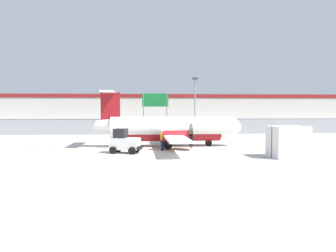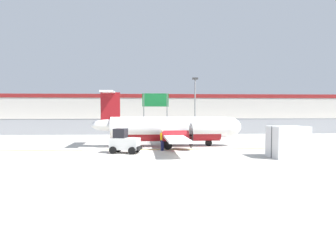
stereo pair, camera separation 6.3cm
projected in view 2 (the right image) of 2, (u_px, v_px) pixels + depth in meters
The scene contains 16 objects.
ground_plane at pixel (182, 149), 27.51m from camera, with size 140.00×140.00×0.01m.
perimeter_fence at pixel (169, 126), 43.40m from camera, with size 98.00×0.10×2.10m.
parking_lot_strip at pixel (164, 129), 54.91m from camera, with size 98.00×17.00×0.12m.
background_building at pixel (159, 109), 73.16m from camera, with size 91.00×8.10×6.50m.
commuter_airplane at pixel (171, 129), 29.48m from camera, with size 13.58×16.03×4.92m.
baggage_tug at pixel (124, 142), 25.09m from camera, with size 2.54×1.87×1.88m.
ground_crew_worker at pixel (162, 139), 26.68m from camera, with size 0.47×0.50×1.70m.
cargo_container at pixel (288, 142), 22.86m from camera, with size 2.56×2.20×2.20m.
traffic_cone_near_left at pixel (126, 142), 29.99m from camera, with size 0.36×0.36×0.64m.
traffic_cone_near_right at pixel (114, 144), 28.59m from camera, with size 0.36×0.36×0.64m.
parked_car_0 at pixel (77, 125), 50.90m from camera, with size 4.25×2.11×1.58m.
parked_car_1 at pixel (133, 124), 54.59m from camera, with size 4.37×2.40×1.58m.
parked_car_2 at pixel (190, 123), 57.56m from camera, with size 4.36×2.37×1.58m.
parked_car_3 at pixel (239, 125), 51.24m from camera, with size 4.25×2.09×1.58m.
apron_light_pole at pixel (195, 102), 40.78m from camera, with size 0.70×0.30×7.27m.
highway_sign at pixel (155, 103), 44.92m from camera, with size 3.60×0.14×5.50m.
Camera 2 is at (-3.03, -25.23, 3.42)m, focal length 35.00 mm.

